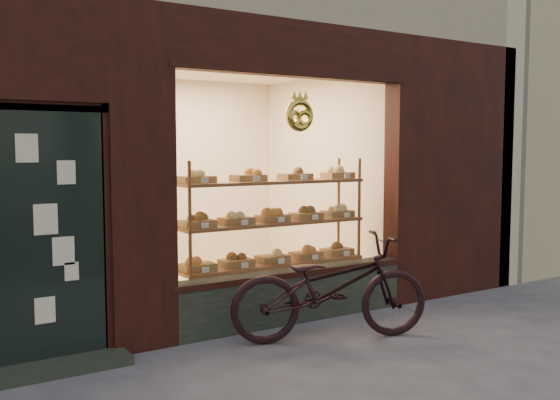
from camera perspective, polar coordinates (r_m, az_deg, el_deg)
ground at (r=4.86m, az=11.20°, el=-17.35°), size 90.00×90.00×0.00m
neighbor_right at (r=15.67m, az=23.51°, el=14.25°), size 12.00×7.00×9.00m
display_shelf at (r=6.88m, az=-0.71°, el=-3.26°), size 2.20×0.45×1.70m
bicycle at (r=5.98m, az=4.63°, el=-7.98°), size 2.03×1.29×1.01m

